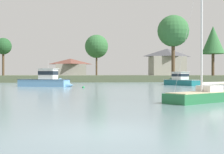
# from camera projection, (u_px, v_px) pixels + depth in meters

# --- Properties ---
(ground_plane) EXTENTS (489.09, 489.09, 0.00)m
(ground_plane) POSITION_uv_depth(u_px,v_px,m) (103.00, 132.00, 9.64)
(ground_plane) COLOR gray
(far_shore_bank) EXTENTS (220.09, 55.97, 1.43)m
(far_shore_bank) POSITION_uv_depth(u_px,v_px,m) (66.00, 78.00, 95.16)
(far_shore_bank) COLOR #4C563D
(far_shore_bank) RESTS_ON ground
(sailboat_green) EXTENTS (6.44, 4.62, 9.31)m
(sailboat_green) POSITION_uv_depth(u_px,v_px,m) (207.00, 98.00, 20.27)
(sailboat_green) COLOR #236B3D
(sailboat_green) RESTS_ON ground
(cruiser_skyblue) EXTENTS (8.28, 5.30, 4.43)m
(cruiser_skyblue) POSITION_uv_depth(u_px,v_px,m) (49.00, 83.00, 44.88)
(cruiser_skyblue) COLOR #669ECC
(cruiser_skyblue) RESTS_ON ground
(cruiser_teal) EXTENTS (4.47, 7.89, 3.92)m
(cruiser_teal) POSITION_uv_depth(u_px,v_px,m) (179.00, 82.00, 51.02)
(cruiser_teal) COLOR #196B70
(cruiser_teal) RESTS_ON ground
(mooring_buoy_green) EXTENTS (0.34, 0.34, 0.39)m
(mooring_buoy_green) POSITION_uv_depth(u_px,v_px,m) (83.00, 87.00, 40.86)
(mooring_buoy_green) COLOR #1E8C47
(mooring_buoy_green) RESTS_ON ground
(shore_tree_right) EXTENTS (7.49, 7.49, 14.38)m
(shore_tree_right) POSITION_uv_depth(u_px,v_px,m) (173.00, 31.00, 75.54)
(shore_tree_right) COLOR brown
(shore_tree_right) RESTS_ON far_shore_bank
(shore_tree_left) EXTENTS (6.73, 6.73, 11.76)m
(shore_tree_left) POSITION_uv_depth(u_px,v_px,m) (97.00, 46.00, 91.93)
(shore_tree_left) COLOR brown
(shore_tree_left) RESTS_ON far_shore_bank
(shore_tree_inland_b) EXTENTS (5.49, 5.49, 11.99)m
(shore_tree_inland_b) POSITION_uv_depth(u_px,v_px,m) (213.00, 40.00, 76.74)
(shore_tree_inland_b) COLOR brown
(shore_tree_inland_b) RESTS_ON far_shore_bank
(shore_tree_center_right) EXTENTS (4.15, 4.15, 9.44)m
(shore_tree_center_right) POSITION_uv_depth(u_px,v_px,m) (3.00, 47.00, 79.57)
(shore_tree_center_right) COLOR brown
(shore_tree_center_right) RESTS_ON far_shore_bank
(cottage_eastern) EXTENTS (10.34, 8.95, 5.45)m
(cottage_eastern) POSITION_uv_depth(u_px,v_px,m) (71.00, 67.00, 104.04)
(cottage_eastern) COLOR #9E998E
(cottage_eastern) RESTS_ON far_shore_bank
(cottage_behind_trees) EXTENTS (10.74, 6.54, 7.98)m
(cottage_behind_trees) POSITION_uv_depth(u_px,v_px,m) (167.00, 62.00, 94.75)
(cottage_behind_trees) COLOR #9E998E
(cottage_behind_trees) RESTS_ON far_shore_bank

